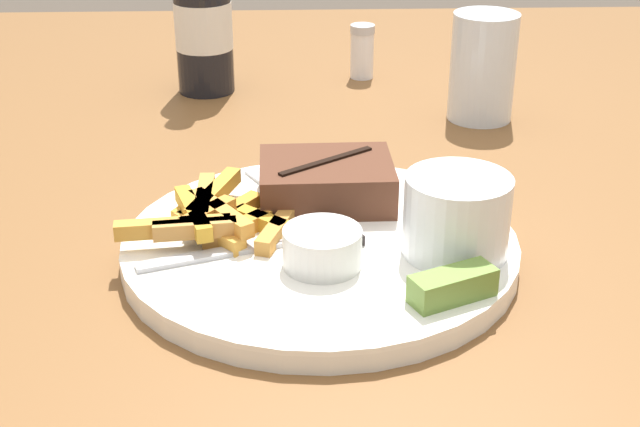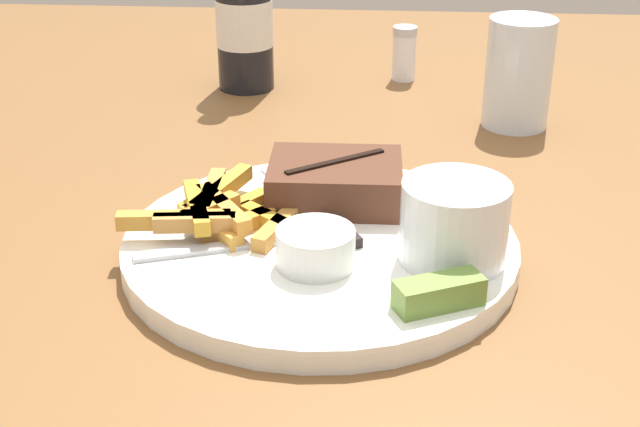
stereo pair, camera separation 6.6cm
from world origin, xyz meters
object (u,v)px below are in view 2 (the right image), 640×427
Objects in this scene: pickle_spear at (439,293)px; fork_utensil at (217,248)px; dinner_plate at (320,248)px; beer_bottle at (244,19)px; knife_utensil at (317,211)px; coleslaw_cup at (455,218)px; steak_portion at (335,182)px; dipping_sauce_cup at (314,246)px; salt_shaker at (404,53)px; drinking_glass at (519,73)px.

pickle_spear is 0.48× the size of fork_utensil.
beer_bottle reaches higher than dinner_plate.
pickle_spear is 0.41× the size of knife_utensil.
coleslaw_cup reaches higher than dinner_plate.
knife_utensil is (-0.10, 0.07, -0.03)m from coleslaw_cup.
dipping_sauce_cup is at bearing -94.54° from steak_portion.
dinner_plate is 5.30× the size of dipping_sauce_cup.
coleslaw_cup reaches higher than knife_utensil.
dinner_plate is at bearing -98.60° from salt_shaker.
coleslaw_cup is at bearing -19.61° from fork_utensil.
dinner_plate is at bearing 0.00° from fork_utensil.
beer_bottle reaches higher than pickle_spear.
steak_portion is at bearing -98.93° from salt_shaker.
dipping_sauce_cup is 0.47m from beer_bottle.
dipping_sauce_cup is 0.37× the size of knife_utensil.
dinner_plate is at bearing 132.82° from pickle_spear.
coleslaw_cup is 0.07m from pickle_spear.
beer_bottle is (-0.12, 0.34, 0.05)m from steak_portion.
fork_utensil is 0.57× the size of beer_bottle.
knife_utensil is (-0.09, 0.13, -0.01)m from pickle_spear.
dinner_plate is at bearing 159.15° from knife_utensil.
salt_shaker is at bearing 82.03° from dipping_sauce_cup.
dinner_plate is 0.04m from knife_utensil.
salt_shaker is (0.07, 0.45, 0.02)m from dinner_plate.
steak_portion is 0.39m from salt_shaker.
drinking_glass is at bearing 32.84° from fork_utensil.
beer_bottle is at bearing 76.45° from fork_utensil.
coleslaw_cup is at bearing 8.95° from dipping_sauce_cup.
coleslaw_cup is at bearing -63.80° from beer_bottle.
knife_utensil is 0.33m from drinking_glass.
coleslaw_cup reaches higher than steak_portion.
salt_shaker is at bearing 54.23° from fork_utensil.
coleslaw_cup is at bearing -86.53° from salt_shaker.
salt_shaker is (0.19, 0.04, -0.05)m from beer_bottle.
dinner_plate is 0.11m from coleslaw_cup.
dipping_sauce_cup is at bearing -32.11° from fork_utensil.
dinner_plate is 1.32× the size of beer_bottle.
dinner_plate is 0.08m from fork_utensil.
fork_utensil is at bearing -160.88° from dinner_plate.
pickle_spear is (-0.01, -0.06, -0.02)m from coleslaw_cup.
salt_shaker is (0.07, 0.49, -0.00)m from dipping_sauce_cup.
dinner_plate is 2.75× the size of steak_portion.
drinking_glass reaches higher than dinner_plate.
dipping_sauce_cup is at bearing -171.05° from coleslaw_cup.
drinking_glass reaches higher than steak_portion.
steak_portion reaches higher than dipping_sauce_cup.
fork_utensil is at bearing -106.65° from salt_shaker.
beer_bottle reaches higher than drinking_glass.
drinking_glass reaches higher than dipping_sauce_cup.
dinner_plate is at bearing 164.33° from coleslaw_cup.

